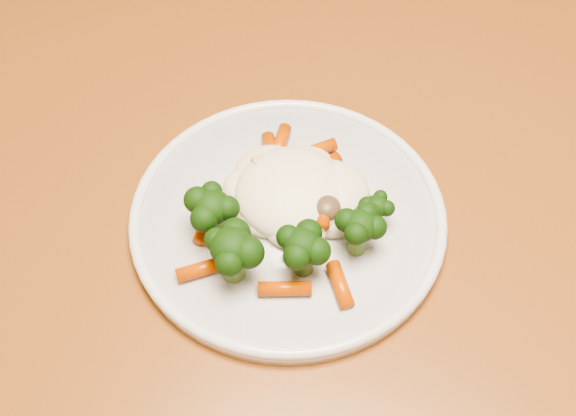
# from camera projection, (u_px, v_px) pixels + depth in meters

# --- Properties ---
(dining_table) EXTENTS (1.34, 1.07, 0.75)m
(dining_table) POSITION_uv_depth(u_px,v_px,m) (325.00, 222.00, 0.75)
(dining_table) COLOR #985523
(dining_table) RESTS_ON ground
(plate) EXTENTS (0.27, 0.27, 0.01)m
(plate) POSITION_uv_depth(u_px,v_px,m) (288.00, 218.00, 0.62)
(plate) COLOR silver
(plate) RESTS_ON dining_table
(meal) EXTENTS (0.17, 0.19, 0.05)m
(meal) POSITION_uv_depth(u_px,v_px,m) (285.00, 209.00, 0.59)
(meal) COLOR #FCF0C9
(meal) RESTS_ON plate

